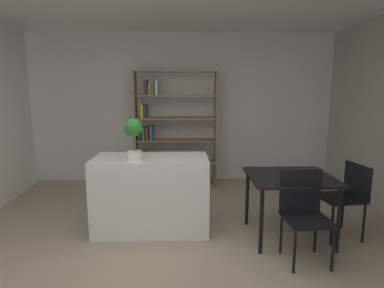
{
  "coord_description": "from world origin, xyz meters",
  "views": [
    {
      "loc": [
        0.29,
        -2.9,
        1.75
      ],
      "look_at": [
        0.37,
        0.34,
        1.18
      ],
      "focal_mm": 29.92,
      "sensor_mm": 36.0,
      "label": 1
    }
  ],
  "objects": [
    {
      "name": "open_bookshelf",
      "position": [
        -0.01,
        2.79,
        1.02
      ],
      "size": [
        1.44,
        0.34,
        2.04
      ],
      "color": "#997551",
      "rests_on": "ground_plane"
    },
    {
      "name": "kitchen_island",
      "position": [
        -0.11,
        0.88,
        0.46
      ],
      "size": [
        1.38,
        0.67,
        0.92
      ],
      "primitive_type": "cube",
      "color": "white",
      "rests_on": "ground_plane"
    },
    {
      "name": "dining_chair_near",
      "position": [
        1.51,
        0.16,
        0.54
      ],
      "size": [
        0.45,
        0.45,
        0.92
      ],
      "rotation": [
        0.0,
        0.0,
        0.04
      ],
      "color": "black",
      "rests_on": "ground_plane"
    },
    {
      "name": "ground_plane",
      "position": [
        0.0,
        0.0,
        0.0
      ],
      "size": [
        8.68,
        8.68,
        0.0
      ],
      "primitive_type": "plane",
      "color": "tan"
    },
    {
      "name": "dining_table",
      "position": [
        1.51,
        0.62,
        0.67
      ],
      "size": [
        0.94,
        0.87,
        0.75
      ],
      "color": "black",
      "rests_on": "ground_plane"
    },
    {
      "name": "potted_plant_on_island",
      "position": [
        -0.29,
        0.77,
        1.21
      ],
      "size": [
        0.21,
        0.21,
        0.48
      ],
      "color": "white",
      "rests_on": "kitchen_island"
    },
    {
      "name": "back_partition",
      "position": [
        0.0,
        3.13,
        1.37
      ],
      "size": [
        6.25,
        0.06,
        2.74
      ],
      "primitive_type": "cube",
      "color": "silver",
      "rests_on": "ground_plane"
    },
    {
      "name": "dining_chair_window_side",
      "position": [
        2.2,
        0.63,
        0.54
      ],
      "size": [
        0.51,
        0.5,
        0.88
      ],
      "rotation": [
        0.0,
        0.0,
        -1.43
      ],
      "color": "black",
      "rests_on": "ground_plane"
    }
  ]
}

